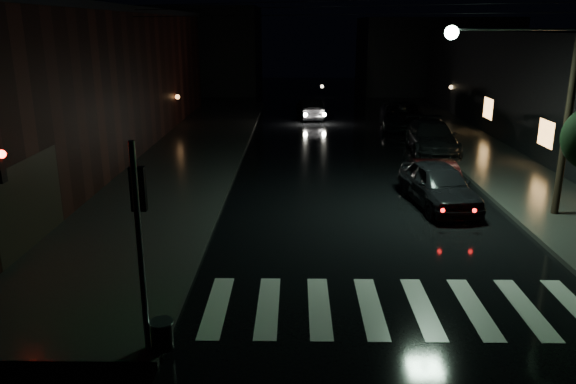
{
  "coord_description": "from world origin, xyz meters",
  "views": [
    {
      "loc": [
        0.63,
        -11.3,
        6.33
      ],
      "look_at": [
        0.41,
        4.55,
        1.6
      ],
      "focal_mm": 35.0,
      "sensor_mm": 36.0,
      "label": 1
    }
  ],
  "objects_px": {
    "parked_car_c": "(431,137)",
    "parked_car_d": "(403,116)",
    "oncoming_car": "(310,109)",
    "parked_car_b": "(436,182)",
    "parked_car_a": "(439,185)"
  },
  "relations": [
    {
      "from": "parked_car_a",
      "to": "parked_car_c",
      "type": "relative_size",
      "value": 0.84
    },
    {
      "from": "parked_car_b",
      "to": "parked_car_d",
      "type": "distance_m",
      "value": 15.36
    },
    {
      "from": "parked_car_b",
      "to": "parked_car_d",
      "type": "bearing_deg",
      "value": 84.11
    },
    {
      "from": "oncoming_car",
      "to": "parked_car_a",
      "type": "bearing_deg",
      "value": 95.27
    },
    {
      "from": "parked_car_a",
      "to": "oncoming_car",
      "type": "xyz_separation_m",
      "value": [
        -4.19,
        19.73,
        -0.11
      ]
    },
    {
      "from": "parked_car_d",
      "to": "oncoming_car",
      "type": "relative_size",
      "value": 1.42
    },
    {
      "from": "parked_car_b",
      "to": "parked_car_a",
      "type": "bearing_deg",
      "value": -98.24
    },
    {
      "from": "parked_car_a",
      "to": "parked_car_d",
      "type": "bearing_deg",
      "value": 76.61
    },
    {
      "from": "parked_car_a",
      "to": "oncoming_car",
      "type": "height_order",
      "value": "parked_car_a"
    },
    {
      "from": "parked_car_a",
      "to": "parked_car_b",
      "type": "distance_m",
      "value": 0.71
    },
    {
      "from": "parked_car_b",
      "to": "oncoming_car",
      "type": "height_order",
      "value": "parked_car_b"
    },
    {
      "from": "parked_car_b",
      "to": "parked_car_c",
      "type": "distance_m",
      "value": 8.41
    },
    {
      "from": "parked_car_c",
      "to": "parked_car_d",
      "type": "height_order",
      "value": "parked_car_d"
    },
    {
      "from": "parked_car_d",
      "to": "oncoming_car",
      "type": "distance_m",
      "value": 6.91
    },
    {
      "from": "parked_car_d",
      "to": "oncoming_car",
      "type": "xyz_separation_m",
      "value": [
        -5.81,
        3.74,
        -0.13
      ]
    }
  ]
}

